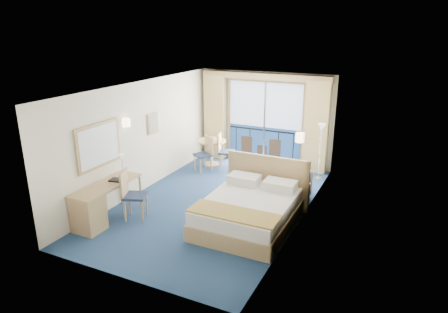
# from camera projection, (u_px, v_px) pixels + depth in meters

# --- Properties ---
(floor) EXTENTS (6.50, 6.50, 0.00)m
(floor) POSITION_uv_depth(u_px,v_px,m) (216.00, 203.00, 9.30)
(floor) COLOR navy
(floor) RESTS_ON ground
(room_walls) EXTENTS (4.04, 6.54, 2.72)m
(room_walls) POSITION_uv_depth(u_px,v_px,m) (215.00, 129.00, 8.75)
(room_walls) COLOR beige
(room_walls) RESTS_ON ground
(balcony_door) EXTENTS (2.36, 0.03, 2.52)m
(balcony_door) POSITION_uv_depth(u_px,v_px,m) (264.00, 125.00, 11.71)
(balcony_door) COLOR navy
(balcony_door) RESTS_ON room_walls
(curtain_left) EXTENTS (0.65, 0.22, 2.55)m
(curtain_left) POSITION_uv_depth(u_px,v_px,m) (215.00, 117.00, 12.17)
(curtain_left) COLOR #D4BC75
(curtain_left) RESTS_ON room_walls
(curtain_right) EXTENTS (0.65, 0.22, 2.55)m
(curtain_right) POSITION_uv_depth(u_px,v_px,m) (316.00, 128.00, 10.90)
(curtain_right) COLOR #D4BC75
(curtain_right) RESTS_ON room_walls
(pelmet) EXTENTS (3.80, 0.25, 0.18)m
(pelmet) POSITION_uv_depth(u_px,v_px,m) (265.00, 76.00, 11.15)
(pelmet) COLOR tan
(pelmet) RESTS_ON room_walls
(mirror) EXTENTS (0.05, 1.25, 0.95)m
(mirror) POSITION_uv_depth(u_px,v_px,m) (99.00, 145.00, 8.34)
(mirror) COLOR tan
(mirror) RESTS_ON room_walls
(wall_print) EXTENTS (0.04, 0.42, 0.52)m
(wall_print) POSITION_uv_depth(u_px,v_px,m) (153.00, 123.00, 9.99)
(wall_print) COLOR tan
(wall_print) RESTS_ON room_walls
(sconce_left) EXTENTS (0.18, 0.18, 0.18)m
(sconce_left) POSITION_uv_depth(u_px,v_px,m) (126.00, 123.00, 9.00)
(sconce_left) COLOR beige
(sconce_left) RESTS_ON room_walls
(sconce_right) EXTENTS (0.18, 0.18, 0.18)m
(sconce_right) POSITION_uv_depth(u_px,v_px,m) (300.00, 138.00, 7.80)
(sconce_right) COLOR beige
(sconce_right) RESTS_ON room_walls
(bed) EXTENTS (1.90, 2.26, 1.20)m
(bed) POSITION_uv_depth(u_px,v_px,m) (249.00, 210.00, 8.18)
(bed) COLOR tan
(bed) RESTS_ON ground
(nightstand) EXTENTS (0.39, 0.37, 0.51)m
(nightstand) POSITION_uv_depth(u_px,v_px,m) (300.00, 194.00, 9.13)
(nightstand) COLOR #A18755
(nightstand) RESTS_ON ground
(phone) EXTENTS (0.22, 0.19, 0.08)m
(phone) POSITION_uv_depth(u_px,v_px,m) (300.00, 181.00, 9.09)
(phone) COLOR white
(phone) RESTS_ON nightstand
(armchair) EXTENTS (1.08, 1.09, 0.71)m
(armchair) POSITION_uv_depth(u_px,v_px,m) (291.00, 180.00, 9.72)
(armchair) COLOR #474B56
(armchair) RESTS_ON ground
(floor_lamp) EXTENTS (0.21, 0.21, 1.53)m
(floor_lamp) POSITION_uv_depth(u_px,v_px,m) (321.00, 137.00, 10.40)
(floor_lamp) COLOR silver
(floor_lamp) RESTS_ON ground
(desk) EXTENTS (0.58, 1.68, 0.79)m
(desk) POSITION_uv_depth(u_px,v_px,m) (92.00, 208.00, 8.03)
(desk) COLOR tan
(desk) RESTS_ON ground
(desk_chair) EXTENTS (0.61, 0.60, 1.07)m
(desk_chair) POSITION_uv_depth(u_px,v_px,m) (130.00, 192.00, 8.40)
(desk_chair) COLOR #1E2B48
(desk_chair) RESTS_ON ground
(folder) EXTENTS (0.34, 0.28, 0.03)m
(folder) POSITION_uv_depth(u_px,v_px,m) (117.00, 180.00, 8.51)
(folder) COLOR black
(folder) RESTS_ON desk
(desk_lamp) EXTENTS (0.13, 0.13, 0.47)m
(desk_lamp) POSITION_uv_depth(u_px,v_px,m) (122.00, 160.00, 8.69)
(desk_lamp) COLOR silver
(desk_lamp) RESTS_ON desk
(round_table) EXTENTS (0.84, 0.84, 0.76)m
(round_table) POSITION_uv_depth(u_px,v_px,m) (211.00, 146.00, 11.68)
(round_table) COLOR tan
(round_table) RESTS_ON ground
(table_chair_a) EXTENTS (0.56, 0.55, 1.03)m
(table_chair_a) POSITION_uv_depth(u_px,v_px,m) (223.00, 149.00, 11.39)
(table_chair_a) COLOR #1E2B48
(table_chair_a) RESTS_ON ground
(table_chair_b) EXTENTS (0.59, 0.59, 0.98)m
(table_chair_b) POSITION_uv_depth(u_px,v_px,m) (205.00, 152.00, 11.23)
(table_chair_b) COLOR #1E2B48
(table_chair_b) RESTS_ON ground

